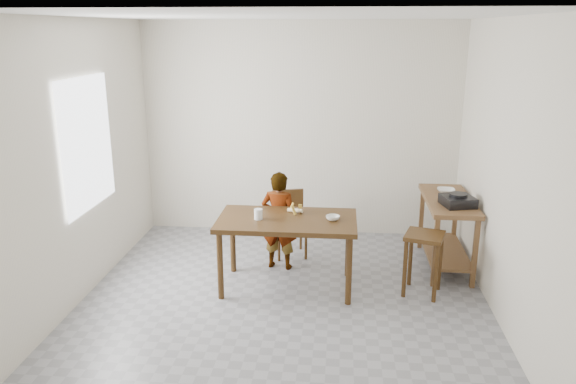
# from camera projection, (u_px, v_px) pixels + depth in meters

# --- Properties ---
(floor) EXTENTS (4.00, 4.00, 0.04)m
(floor) POSITION_uv_depth(u_px,v_px,m) (284.00, 301.00, 5.59)
(floor) COLOR gray
(floor) RESTS_ON ground
(ceiling) EXTENTS (4.00, 4.00, 0.04)m
(ceiling) POSITION_uv_depth(u_px,v_px,m) (284.00, 13.00, 4.82)
(ceiling) COLOR white
(ceiling) RESTS_ON wall_back
(wall_back) EXTENTS (4.00, 0.04, 2.70)m
(wall_back) POSITION_uv_depth(u_px,v_px,m) (300.00, 130.00, 7.13)
(wall_back) COLOR silver
(wall_back) RESTS_ON ground
(wall_front) EXTENTS (4.00, 0.04, 2.70)m
(wall_front) POSITION_uv_depth(u_px,v_px,m) (249.00, 250.00, 3.27)
(wall_front) COLOR silver
(wall_front) RESTS_ON ground
(wall_left) EXTENTS (0.04, 4.00, 2.70)m
(wall_left) POSITION_uv_depth(u_px,v_px,m) (75.00, 163.00, 5.39)
(wall_left) COLOR silver
(wall_left) RESTS_ON ground
(wall_right) EXTENTS (0.04, 4.00, 2.70)m
(wall_right) POSITION_uv_depth(u_px,v_px,m) (508.00, 173.00, 5.02)
(wall_right) COLOR silver
(wall_right) RESTS_ON ground
(window_pane) EXTENTS (0.02, 1.10, 1.30)m
(window_pane) POSITION_uv_depth(u_px,v_px,m) (88.00, 144.00, 5.53)
(window_pane) COLOR white
(window_pane) RESTS_ON wall_left
(dining_table) EXTENTS (1.40, 0.80, 0.75)m
(dining_table) POSITION_uv_depth(u_px,v_px,m) (287.00, 253.00, 5.76)
(dining_table) COLOR #3D2610
(dining_table) RESTS_ON floor
(prep_counter) EXTENTS (0.50, 1.20, 0.80)m
(prep_counter) POSITION_uv_depth(u_px,v_px,m) (446.00, 233.00, 6.27)
(prep_counter) COLOR brown
(prep_counter) RESTS_ON floor
(child) EXTENTS (0.45, 0.33, 1.11)m
(child) POSITION_uv_depth(u_px,v_px,m) (279.00, 221.00, 6.19)
(child) COLOR silver
(child) RESTS_ON floor
(dining_chair) EXTENTS (0.45, 0.45, 0.76)m
(dining_chair) POSITION_uv_depth(u_px,v_px,m) (290.00, 225.00, 6.58)
(dining_chair) COLOR #3D2610
(dining_chair) RESTS_ON floor
(stool) EXTENTS (0.45, 0.45, 0.64)m
(stool) POSITION_uv_depth(u_px,v_px,m) (423.00, 264.00, 5.63)
(stool) COLOR #3D2610
(stool) RESTS_ON floor
(glass_tumbler) EXTENTS (0.09, 0.09, 0.11)m
(glass_tumbler) POSITION_uv_depth(u_px,v_px,m) (258.00, 214.00, 5.62)
(glass_tumbler) COLOR white
(glass_tumbler) RESTS_ON dining_table
(small_bowl) EXTENTS (0.16, 0.16, 0.04)m
(small_bowl) POSITION_uv_depth(u_px,v_px,m) (333.00, 218.00, 5.61)
(small_bowl) COLOR white
(small_bowl) RESTS_ON dining_table
(banana) EXTENTS (0.23, 0.20, 0.07)m
(banana) POSITION_uv_depth(u_px,v_px,m) (295.00, 210.00, 5.82)
(banana) COLOR #FAC94C
(banana) RESTS_ON dining_table
(serving_bowl) EXTENTS (0.21, 0.21, 0.05)m
(serving_bowl) POSITION_uv_depth(u_px,v_px,m) (446.00, 191.00, 6.36)
(serving_bowl) COLOR white
(serving_bowl) RESTS_ON prep_counter
(gas_burner) EXTENTS (0.38, 0.38, 0.10)m
(gas_burner) POSITION_uv_depth(u_px,v_px,m) (458.00, 201.00, 5.89)
(gas_burner) COLOR black
(gas_burner) RESTS_ON prep_counter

